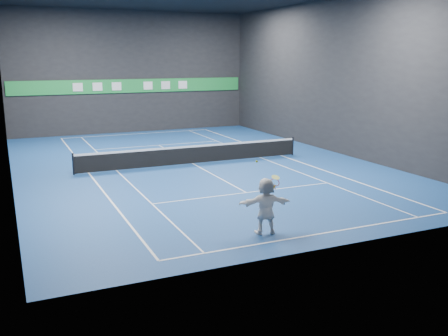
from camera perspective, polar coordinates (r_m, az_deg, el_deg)
name	(u,v)px	position (r m, az deg, el deg)	size (l,w,h in m)	color
ground	(193,164)	(26.80, -3.54, 0.47)	(26.00, 26.00, 0.00)	navy
wall_back	(132,72)	(38.69, -10.52, 10.70)	(18.00, 0.10, 9.00)	black
wall_front	(351,96)	(14.78, 14.36, 7.97)	(18.00, 0.10, 9.00)	black
wall_left	(3,82)	(24.60, -23.98, 8.94)	(0.10, 26.00, 9.00)	black
wall_right	(335,76)	(30.56, 12.61, 10.19)	(0.10, 26.00, 9.00)	black
baseline_near	(322,233)	(16.59, 11.14, -7.35)	(10.98, 0.08, 0.01)	white
baseline_far	(138,134)	(38.00, -9.85, 3.88)	(10.98, 0.08, 0.01)	white
sideline_doubles_left	(89,173)	(25.46, -15.19, -0.58)	(0.08, 23.78, 0.01)	white
sideline_doubles_right	(282,156)	(29.13, 6.63, 1.39)	(0.08, 23.78, 0.01)	white
sideline_singles_left	(117,171)	(25.70, -12.15, -0.31)	(0.06, 23.78, 0.01)	white
sideline_singles_right	(261,158)	(28.47, 4.23, 1.18)	(0.06, 23.78, 0.01)	white
service_line_near	(246,193)	(21.09, 2.58, -2.82)	(8.23, 0.06, 0.01)	white
service_line_far	(159,145)	(32.77, -7.47, 2.60)	(8.23, 0.06, 0.01)	white
center_service_line	(193,164)	(26.80, -3.54, 0.48)	(0.06, 12.80, 0.01)	white
player	(266,206)	(16.09, 4.80, -4.32)	(1.71, 0.55, 1.85)	white
tennis_ball	(257,161)	(15.58, 3.76, 0.76)	(0.07, 0.07, 0.07)	#F1F929
tennis_net	(193,154)	(26.70, -3.56, 1.61)	(12.50, 0.10, 1.07)	black
sponsor_banner	(132,86)	(38.66, -10.44, 9.21)	(17.64, 0.11, 1.00)	#1F903C
tennis_racket	(275,183)	(16.11, 5.84, -1.67)	(0.43, 0.35, 0.51)	red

